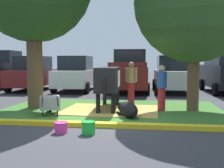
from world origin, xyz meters
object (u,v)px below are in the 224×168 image
(cow_holstein, at_px, (109,79))
(calf_lying, at_px, (128,109))
(wheelbarrow, at_px, (50,103))
(bucket_pink, at_px, (61,127))
(sedan_blue, at_px, (172,74))
(person_visitor_near, at_px, (162,87))
(sedan_red, at_px, (34,74))
(pickup_truck_maroon, at_px, (130,72))
(shade_tree_right, at_px, (195,2))
(person_handler, at_px, (131,81))
(bucket_green, at_px, (88,127))
(hatchback_white, at_px, (76,74))

(cow_holstein, bearing_deg, calf_lying, -60.00)
(wheelbarrow, height_order, bucket_pink, wheelbarrow)
(cow_holstein, distance_m, wheelbarrow, 2.23)
(sedan_blue, bearing_deg, person_visitor_near, -98.10)
(sedan_red, bearing_deg, pickup_truck_maroon, 3.15)
(shade_tree_right, bearing_deg, person_handler, 151.85)
(person_handler, bearing_deg, bucket_green, -98.57)
(bucket_green, xyz_separation_m, pickup_truck_maroon, (0.29, 9.62, 0.96))
(hatchback_white, xyz_separation_m, sedan_blue, (5.47, 0.04, 0.00))
(cow_holstein, bearing_deg, hatchback_white, 115.19)
(wheelbarrow, distance_m, bucket_pink, 2.35)
(calf_lying, distance_m, pickup_truck_maroon, 7.63)
(shade_tree_right, relative_size, sedan_red, 1.29)
(shade_tree_right, distance_m, bucket_pink, 6.10)
(sedan_red, bearing_deg, calf_lying, -49.64)
(calf_lying, distance_m, bucket_green, 2.18)
(wheelbarrow, bearing_deg, shade_tree_right, 16.48)
(wheelbarrow, distance_m, hatchback_white, 7.26)
(person_visitor_near, bearing_deg, person_handler, 128.48)
(person_handler, height_order, hatchback_white, hatchback_white)
(shade_tree_right, distance_m, wheelbarrow, 5.83)
(shade_tree_right, distance_m, cow_holstein, 3.91)
(shade_tree_right, distance_m, sedan_blue, 6.44)
(sedan_red, relative_size, hatchback_white, 1.00)
(bucket_green, bearing_deg, person_handler, 81.43)
(hatchback_white, bearing_deg, calf_lying, -63.90)
(pickup_truck_maroon, relative_size, sedan_blue, 1.23)
(person_handler, height_order, pickup_truck_maroon, pickup_truck_maroon)
(wheelbarrow, xyz_separation_m, sedan_blue, (4.40, 7.20, 0.60))
(bucket_pink, bearing_deg, calf_lying, 54.92)
(cow_holstein, xyz_separation_m, wheelbarrow, (-1.70, -1.27, -0.69))
(person_handler, xyz_separation_m, wheelbarrow, (-2.41, -2.54, -0.52))
(wheelbarrow, xyz_separation_m, sedan_red, (-3.70, 7.19, 0.60))
(cow_holstein, height_order, pickup_truck_maroon, pickup_truck_maroon)
(person_visitor_near, bearing_deg, bucket_green, -119.41)
(shade_tree_right, xyz_separation_m, hatchback_white, (-5.68, 5.80, -2.70))
(cow_holstein, bearing_deg, sedan_red, 132.33)
(calf_lying, xyz_separation_m, bucket_green, (-0.76, -2.05, -0.08))
(sedan_blue, bearing_deg, hatchback_white, -179.54)
(calf_lying, xyz_separation_m, wheelbarrow, (-2.47, 0.06, 0.15))
(hatchback_white, bearing_deg, pickup_truck_maroon, 6.40)
(calf_lying, relative_size, bucket_pink, 4.06)
(person_visitor_near, bearing_deg, hatchback_white, 127.35)
(pickup_truck_maroon, bearing_deg, bucket_green, -91.75)
(hatchback_white, bearing_deg, bucket_green, -73.29)
(hatchback_white, bearing_deg, sedan_blue, 0.46)
(person_visitor_near, relative_size, pickup_truck_maroon, 0.29)
(person_visitor_near, bearing_deg, bucket_pink, -127.77)
(wheelbarrow, bearing_deg, sedan_red, 117.20)
(sedan_red, bearing_deg, sedan_blue, 0.08)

